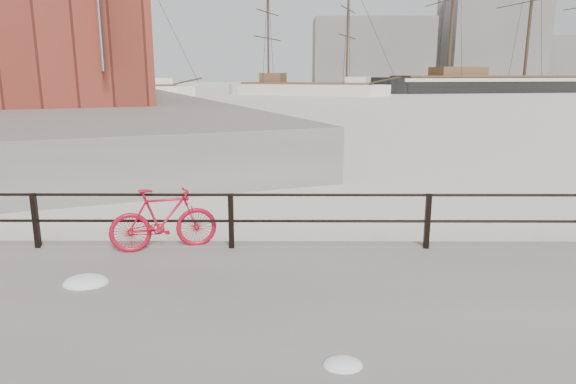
% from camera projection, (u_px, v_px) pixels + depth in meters
% --- Properties ---
extents(ground, '(400.00, 400.00, 0.00)m').
position_uv_depth(ground, '(422.00, 263.00, 9.46)').
color(ground, white).
rests_on(ground, ground).
extents(promenade, '(36.00, 8.00, 0.35)m').
position_uv_depth(promenade, '(516.00, 382.00, 5.53)').
color(promenade, gray).
rests_on(promenade, ground).
extents(far_quay, '(78.44, 148.07, 1.80)m').
position_uv_depth(far_quay, '(49.00, 90.00, 79.60)').
color(far_quay, gray).
rests_on(far_quay, ground).
extents(guardrail, '(28.00, 0.10, 1.00)m').
position_uv_depth(guardrail, '(427.00, 221.00, 9.12)').
color(guardrail, black).
rests_on(guardrail, promenade).
extents(bicycle, '(1.85, 0.82, 1.12)m').
position_uv_depth(bicycle, '(163.00, 219.00, 9.04)').
color(bicycle, red).
rests_on(bicycle, promenade).
extents(barque_black, '(70.32, 34.83, 37.57)m').
position_uv_depth(barque_black, '(523.00, 92.00, 95.58)').
color(barque_black, black).
rests_on(barque_black, ground).
extents(schooner_mid, '(31.17, 20.48, 20.74)m').
position_uv_depth(schooner_mid, '(306.00, 95.00, 83.19)').
color(schooner_mid, beige).
rests_on(schooner_mid, ground).
extents(schooner_left, '(29.36, 19.58, 20.22)m').
position_uv_depth(schooner_left, '(107.00, 97.00, 75.13)').
color(schooner_left, white).
rests_on(schooner_left, ground).
extents(apartment_cream, '(24.16, 21.40, 21.20)m').
position_uv_depth(apartment_cream, '(19.00, 3.00, 67.23)').
color(apartment_cream, beige).
rests_on(apartment_cream, far_quay).
extents(apartment_grey, '(26.02, 22.15, 23.20)m').
position_uv_depth(apartment_grey, '(32.00, 13.00, 86.92)').
color(apartment_grey, '#989893').
rests_on(apartment_grey, far_quay).
extents(apartment_brick, '(27.87, 22.90, 21.20)m').
position_uv_depth(apartment_brick, '(42.00, 30.00, 107.96)').
color(apartment_brick, brown).
rests_on(apartment_brick, far_quay).
extents(industrial_west, '(32.00, 18.00, 18.00)m').
position_uv_depth(industrial_west, '(371.00, 53.00, 143.71)').
color(industrial_west, gray).
rests_on(industrial_west, ground).
extents(industrial_mid, '(26.00, 20.00, 24.00)m').
position_uv_depth(industrial_mid, '(490.00, 43.00, 147.72)').
color(industrial_mid, gray).
rests_on(industrial_mid, ground).
extents(industrial_east, '(20.00, 16.00, 14.00)m').
position_uv_depth(industrial_east, '(559.00, 61.00, 153.61)').
color(industrial_east, gray).
rests_on(industrial_east, ground).
extents(smokestack, '(2.80, 2.80, 44.00)m').
position_uv_depth(smokestack, '(442.00, 8.00, 150.40)').
color(smokestack, gray).
rests_on(smokestack, ground).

